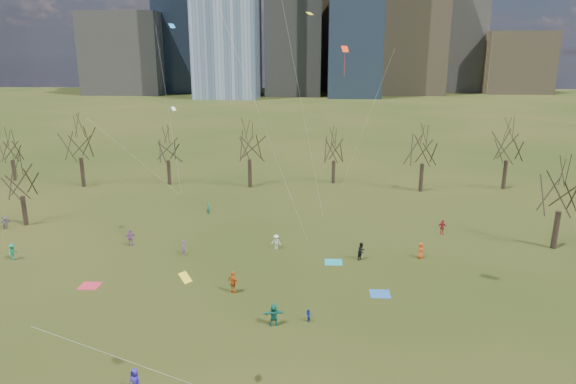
# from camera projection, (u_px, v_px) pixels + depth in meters

# --- Properties ---
(ground) EXTENTS (500.00, 500.00, 0.00)m
(ground) POSITION_uv_depth(u_px,v_px,m) (278.00, 338.00, 34.78)
(ground) COLOR black
(ground) RESTS_ON ground
(downtown_skyline) EXTENTS (212.50, 78.00, 118.00)m
(downtown_skyline) POSITION_uv_depth(u_px,v_px,m) (307.00, 5.00, 227.54)
(downtown_skyline) COLOR slate
(downtown_skyline) RESTS_ON ground
(bare_tree_row) EXTENTS (113.04, 29.80, 9.50)m
(bare_tree_row) POSITION_uv_depth(u_px,v_px,m) (298.00, 149.00, 69.03)
(bare_tree_row) COLOR black
(bare_tree_row) RESTS_ON ground
(blanket_teal) EXTENTS (1.60, 1.50, 0.03)m
(blanket_teal) POSITION_uv_depth(u_px,v_px,m) (333.00, 262.00, 47.29)
(blanket_teal) COLOR teal
(blanket_teal) RESTS_ON ground
(blanket_navy) EXTENTS (1.60, 1.50, 0.03)m
(blanket_navy) POSITION_uv_depth(u_px,v_px,m) (380.00, 294.00, 41.09)
(blanket_navy) COLOR #255EAE
(blanket_navy) RESTS_ON ground
(blanket_crimson) EXTENTS (1.60, 1.50, 0.03)m
(blanket_crimson) POSITION_uv_depth(u_px,v_px,m) (90.00, 286.00, 42.50)
(blanket_crimson) COLOR #CA2840
(blanket_crimson) RESTS_ON ground
(person_0) EXTENTS (0.90, 0.77, 1.56)m
(person_0) POSITION_uv_depth(u_px,v_px,m) (135.00, 381.00, 28.96)
(person_0) COLOR #2F239B
(person_0) RESTS_ON ground
(person_4) EXTENTS (1.15, 0.98, 1.84)m
(person_4) POSITION_uv_depth(u_px,v_px,m) (233.00, 282.00, 41.04)
(person_4) COLOR #DA5D18
(person_4) RESTS_ON ground
(person_5) EXTENTS (1.64, 0.83, 1.69)m
(person_5) POSITION_uv_depth(u_px,v_px,m) (274.00, 315.00, 36.15)
(person_5) COLOR #19715F
(person_5) RESTS_ON ground
(person_7) EXTENTS (0.37, 0.54, 1.45)m
(person_7) POSITION_uv_depth(u_px,v_px,m) (183.00, 248.00, 48.79)
(person_7) COLOR #7E458B
(person_7) RESTS_ON ground
(person_8) EXTENTS (0.57, 0.61, 1.00)m
(person_8) POSITION_uv_depth(u_px,v_px,m) (308.00, 316.00, 36.70)
(person_8) COLOR #2541A1
(person_8) RESTS_ON ground
(person_9) EXTENTS (1.07, 0.80, 1.47)m
(person_9) POSITION_uv_depth(u_px,v_px,m) (276.00, 242.00, 50.34)
(person_9) COLOR white
(person_9) RESTS_ON ground
(person_10) EXTENTS (0.94, 0.43, 1.58)m
(person_10) POSITION_uv_depth(u_px,v_px,m) (442.00, 227.00, 54.40)
(person_10) COLOR #A8182C
(person_10) RESTS_ON ground
(person_11) EXTENTS (1.49, 0.98, 1.54)m
(person_11) POSITION_uv_depth(u_px,v_px,m) (5.00, 222.00, 55.97)
(person_11) COLOR slate
(person_11) RESTS_ON ground
(person_12) EXTENTS (0.79, 0.89, 1.52)m
(person_12) POSITION_uv_depth(u_px,v_px,m) (421.00, 250.00, 48.07)
(person_12) COLOR #D54B17
(person_12) RESTS_ON ground
(person_13) EXTENTS (0.64, 0.67, 1.54)m
(person_13) POSITION_uv_depth(u_px,v_px,m) (208.00, 208.00, 61.06)
(person_13) COLOR #197358
(person_13) RESTS_ON ground
(person_14) EXTENTS (1.03, 1.06, 1.72)m
(person_14) POSITION_uv_depth(u_px,v_px,m) (361.00, 251.00, 47.63)
(person_14) COLOR black
(person_14) RESTS_ON ground
(person_15) EXTENTS (0.72, 1.11, 1.61)m
(person_15) POSITION_uv_depth(u_px,v_px,m) (13.00, 252.00, 47.64)
(person_15) COLOR #19724C
(person_15) RESTS_ON ground
(person_16) EXTENTS (1.08, 0.69, 1.71)m
(person_16) POSITION_uv_depth(u_px,v_px,m) (131.00, 238.00, 51.10)
(person_16) COLOR #8C4C99
(person_16) RESTS_ON ground
(kites_airborne) EXTENTS (63.95, 48.09, 36.42)m
(kites_airborne) POSITION_uv_depth(u_px,v_px,m) (305.00, 96.00, 46.61)
(kites_airborne) COLOR yellow
(kites_airborne) RESTS_ON ground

